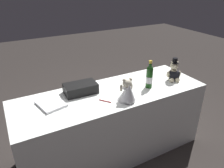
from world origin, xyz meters
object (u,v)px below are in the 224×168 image
Objects in this scene: teddy_bear_groom at (174,72)px; champagne_bottle at (149,76)px; gift_case_black at (81,88)px; guestbook at (51,104)px; teddy_bear_bride at (128,92)px; signing_pen at (106,101)px.

champagne_bottle is (0.37, 0.01, 0.03)m from teddy_bear_groom.
gift_case_black is 1.30× the size of guestbook.
teddy_bear_bride is at bearing 132.44° from gift_case_black.
teddy_bear_bride is at bearing 11.37° from teddy_bear_groom.
signing_pen is at bearing -23.51° from teddy_bear_bride.
champagne_bottle reaches higher than teddy_bear_bride.
champagne_bottle reaches higher than teddy_bear_groom.
teddy_bear_bride is 0.24m from signing_pen.
champagne_bottle reaches higher than signing_pen.
teddy_bear_groom is at bearing 168.01° from gift_case_black.
teddy_bear_groom is 0.93m from signing_pen.
gift_case_black is at bearing -18.70° from champagne_bottle.
champagne_bottle is 1.18× the size of guestbook.
teddy_bear_bride is 2.12× the size of signing_pen.
teddy_bear_bride reaches higher than signing_pen.
signing_pen is 0.43× the size of guestbook.
champagne_bottle reaches higher than guestbook.
teddy_bear_bride is 0.39m from champagne_bottle.
teddy_bear_groom is 0.87× the size of champagne_bottle.
guestbook is (1.41, -0.13, -0.09)m from teddy_bear_groom.
teddy_bear_bride reaches higher than gift_case_black.
teddy_bear_bride is 0.76× the size of champagne_bottle.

